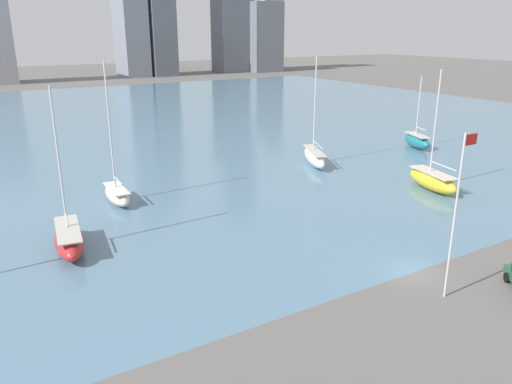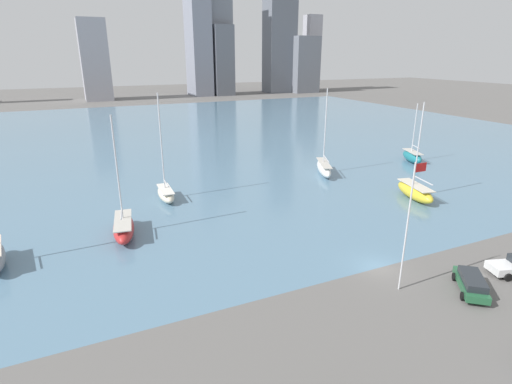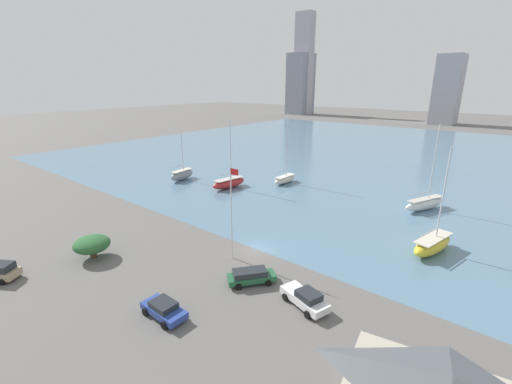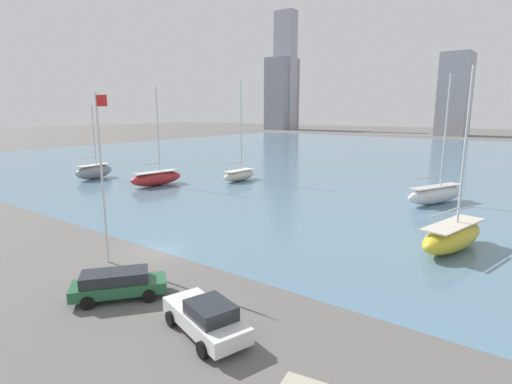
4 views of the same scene
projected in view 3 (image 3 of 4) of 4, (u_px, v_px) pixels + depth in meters
The scene contains 12 objects.
ground_plane at pixel (257, 249), 43.29m from camera, with size 500.00×500.00×0.00m, color #605E5B.
harbor_water at pixel (414, 159), 95.18m from camera, with size 180.00×140.00×0.00m.
flag_pole at pixel (232, 210), 39.30m from camera, with size 1.24×0.14×11.28m.
yard_shrub at pixel (92, 244), 40.79m from camera, with size 4.20×4.20×2.70m.
sailboat_cream at pixel (285, 179), 71.56m from camera, with size 2.16×6.50×14.46m.
sailboat_yellow at pixel (433, 244), 42.18m from camera, with size 4.06×8.17×13.24m.
sailboat_white at pixel (425, 203), 56.50m from camera, with size 5.19×8.86×14.05m.
sailboat_gray at pixel (182, 175), 73.99m from camera, with size 2.69×6.63×10.94m.
sailboat_red at pixel (229, 183), 68.34m from camera, with size 3.26×8.02×13.30m.
parked_pickup_white at pixel (305, 298), 32.04m from camera, with size 5.44×3.37×1.74m.
parked_wagon_green at pixel (251, 276), 35.74m from camera, with size 4.53×5.07×1.57m.
parked_sedan_blue at pixel (164, 309), 30.62m from camera, with size 4.55×2.34×1.52m.
Camera 3 is at (24.45, -30.41, 20.11)m, focal length 24.00 mm.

